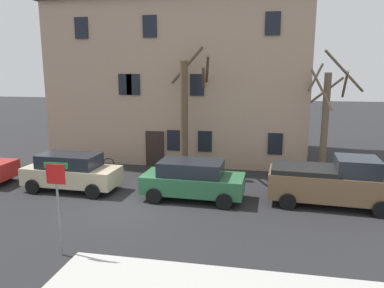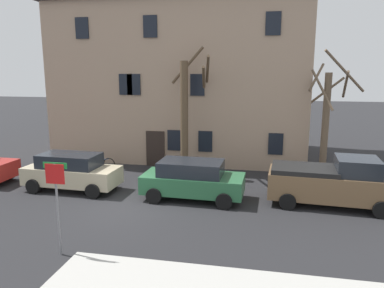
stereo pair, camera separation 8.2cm
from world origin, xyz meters
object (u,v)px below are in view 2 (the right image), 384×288
Objects in this scene: tree_bare_near at (186,113)px; bicycle_leaning at (101,163)px; pickup_truck_brown at (333,182)px; tree_bare_mid at (326,117)px; building_main at (185,69)px; street_sign_pole at (56,191)px; car_beige_wagon at (72,171)px; car_green_wagon at (193,179)px.

tree_bare_near is 5.86m from bicycle_leaning.
pickup_truck_brown is 12.55m from bicycle_leaning.
tree_bare_mid is 3.76× the size of bicycle_leaning.
building_main is 8.53m from bicycle_leaning.
street_sign_pole is 1.67× the size of bicycle_leaning.
tree_bare_mid is at bearing -27.74° from building_main.
tree_bare_near reaches higher than car_beige_wagon.
car_green_wagon is 2.55× the size of bicycle_leaning.
street_sign_pole is (-0.63, -15.10, -3.64)m from building_main.
tree_bare_mid is at bearing 38.23° from car_green_wagon.
building_main is 9.20× the size of bicycle_leaning.
bicycle_leaning is at bearing 94.50° from car_beige_wagon.
tree_bare_mid is 13.13m from car_beige_wagon.
street_sign_pole reaches higher than pickup_truck_brown.
street_sign_pole is (-1.91, -9.63, -1.35)m from tree_bare_near.
tree_bare_near is 7.35m from tree_bare_mid.
street_sign_pole is at bearing -145.69° from pickup_truck_brown.
pickup_truck_brown is at bearing -16.23° from bicycle_leaning.
building_main is at bearing 132.57° from pickup_truck_brown.
car_beige_wagon is at bearing 178.99° from car_green_wagon.
building_main is at bearing 69.56° from car_beige_wagon.
building_main reaches higher than car_green_wagon.
pickup_truck_brown is at bearing 3.39° from car_green_wagon.
tree_bare_mid is (7.28, 0.97, -0.17)m from tree_bare_near.
car_green_wagon is at bearing -1.01° from car_beige_wagon.
tree_bare_mid is 14.08m from street_sign_pole.
building_main is at bearing 55.80° from bicycle_leaning.
building_main is 13.11m from pickup_truck_brown.
street_sign_pole is (-9.19, -10.60, -1.17)m from tree_bare_mid.
pickup_truck_brown is 10.84m from street_sign_pole.
building_main is 9.98m from tree_bare_mid.
car_green_wagon is (2.38, -9.37, -4.78)m from building_main.
car_beige_wagon is at bearing 115.80° from street_sign_pole.
pickup_truck_brown is at bearing -47.43° from building_main.
tree_bare_near reaches higher than bicycle_leaning.
tree_bare_mid is 5.03m from pickup_truck_brown.
tree_bare_mid is 1.25× the size of pickup_truck_brown.
building_main reaches higher than car_beige_wagon.
pickup_truck_brown reaches higher than bicycle_leaning.
street_sign_pole reaches higher than car_green_wagon.
tree_bare_mid is at bearing 4.71° from bicycle_leaning.
pickup_truck_brown is (11.74, 0.25, 0.10)m from car_beige_wagon.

